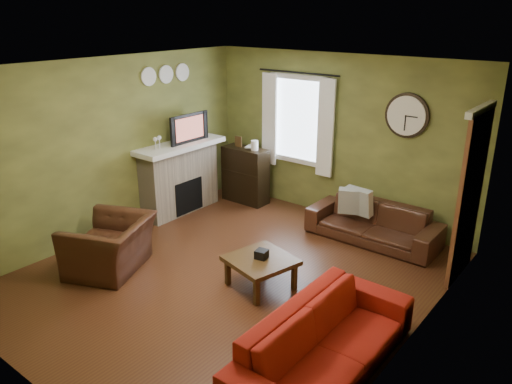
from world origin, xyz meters
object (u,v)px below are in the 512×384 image
Objects in this scene: coffee_table at (261,272)px; sofa_red at (325,343)px; sofa_brown at (373,223)px; armchair at (110,245)px; bookshelf at (245,175)px.

sofa_red is at bearing -30.91° from coffee_table.
armchair is (-2.29, -2.90, 0.06)m from sofa_brown.
sofa_brown is (2.48, -0.09, -0.21)m from bookshelf.
sofa_brown is at bearing 117.51° from armchair.
bookshelf is 0.93× the size of armchair.
armchair is 1.45× the size of coffee_table.
sofa_red is (0.91, -2.89, 0.04)m from sofa_brown.
coffee_table is at bearing -103.47° from sofa_brown.
sofa_red is (3.39, -2.97, -0.17)m from bookshelf.
armchair is 2.00m from coffee_table.
bookshelf is at bearing 133.00° from coffee_table.
sofa_brown is at bearing 17.45° from sofa_red.
sofa_brown reaches higher than coffee_table.
coffee_table is (-0.49, -2.05, -0.09)m from sofa_brown.
sofa_red is 1.63m from coffee_table.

